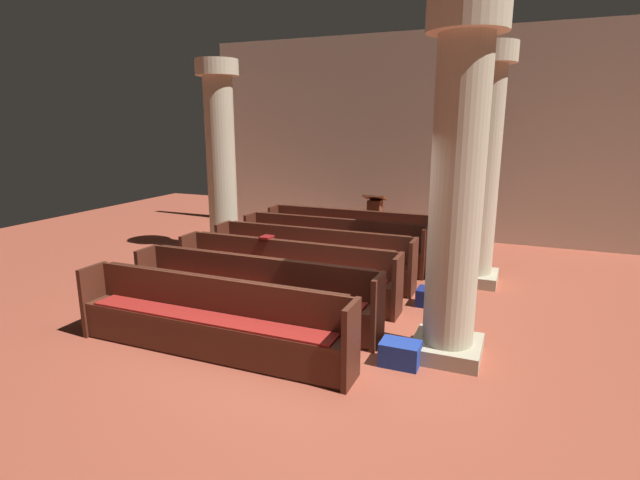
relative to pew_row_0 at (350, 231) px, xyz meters
The scene contains 15 objects.
ground_plane 4.02m from the pew_row_0, 79.01° to the right, with size 19.20×19.20×0.00m, color #9E4733.
back_wall 2.91m from the pew_row_0, 70.63° to the left, with size 10.00×0.16×4.50m, color beige.
pew_row_0 is the anchor object (origin of this frame).
pew_row_1 0.96m from the pew_row_0, 90.00° to the right, with size 3.44×0.46×0.87m.
pew_row_2 1.92m from the pew_row_0, 90.00° to the right, with size 3.44×0.46×0.87m.
pew_row_3 2.88m from the pew_row_0, 90.00° to the right, with size 3.44×0.47×0.87m.
pew_row_4 3.84m from the pew_row_0, 90.00° to the right, with size 3.44×0.46×0.87m.
pew_row_5 4.80m from the pew_row_0, 90.00° to the right, with size 3.44×0.46×0.87m.
pillar_aisle_side 3.05m from the pew_row_0, 20.65° to the right, with size 0.82×0.82×3.75m.
pillar_far_side 2.96m from the pew_row_0, 162.43° to the right, with size 0.82×0.82×3.75m.
pillar_aisle_rear 4.79m from the pew_row_0, 56.78° to the right, with size 0.81×0.81×3.75m.
lectern 1.04m from the pew_row_0, 78.13° to the left, with size 0.48×0.45×1.08m.
hymn_book 2.75m from the pew_row_0, 98.66° to the right, with size 0.16×0.21×0.03m, color maroon.
kneeler_box_blue 4.71m from the pew_row_0, 64.09° to the right, with size 0.43×0.30×0.26m, color navy.
kneeler_box_navy 3.08m from the pew_row_0, 48.71° to the right, with size 0.35×0.32×0.25m, color navy.
Camera 1 is at (2.38, -5.22, 2.60)m, focal length 27.74 mm.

